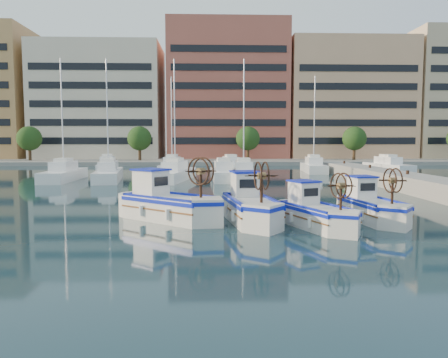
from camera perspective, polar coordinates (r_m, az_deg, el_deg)
ground at (r=19.94m, az=5.27°, el=-5.98°), size 300.00×300.00×0.00m
waterfront at (r=85.58m, az=6.01°, el=9.87°), size 180.00×40.00×25.60m
yacht_marina at (r=47.58m, az=-2.51°, el=1.06°), size 38.73×22.52×11.50m
fishing_boat_a at (r=21.13m, az=-7.37°, el=-3.05°), size 4.89×4.54×3.07m
fishing_boat_b at (r=20.48m, az=3.41°, el=-3.38°), size 2.55×4.83×2.94m
fishing_boat_c at (r=19.57m, az=11.84°, el=-4.20°), size 2.92×4.20×2.53m
fishing_boat_d at (r=21.89m, az=18.65°, el=-3.31°), size 2.24×4.32×2.63m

